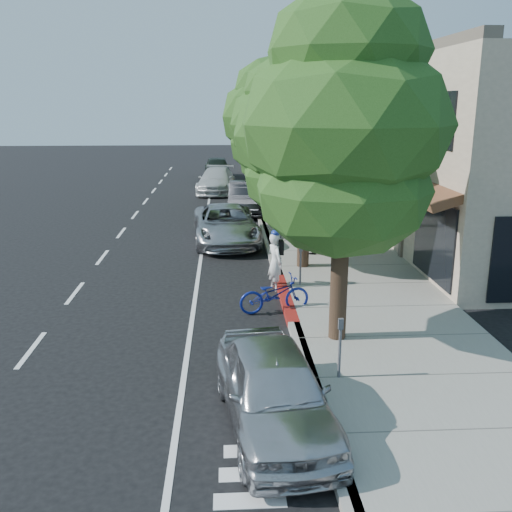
{
  "coord_description": "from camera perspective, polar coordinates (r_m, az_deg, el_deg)",
  "views": [
    {
      "loc": [
        -1.7,
        -14.35,
        5.55
      ],
      "look_at": [
        -0.85,
        0.96,
        1.35
      ],
      "focal_mm": 40.0,
      "sensor_mm": 36.0,
      "label": 1
    }
  ],
  "objects": [
    {
      "name": "curb_red_segment",
      "position": [
        16.38,
        2.96,
        -4.23
      ],
      "size": [
        0.32,
        4.0,
        0.15
      ],
      "primitive_type": "cube",
      "color": "maroon",
      "rests_on": "ground"
    },
    {
      "name": "bicycle",
      "position": [
        15.37,
        1.85,
        -3.85
      ],
      "size": [
        2.03,
        1.06,
        1.01
      ],
      "primitive_type": "imported",
      "rotation": [
        0.0,
        0.0,
        1.78
      ],
      "color": "navy",
      "rests_on": "ground"
    },
    {
      "name": "street_tree_4",
      "position": [
        36.44,
        0.94,
        14.37
      ],
      "size": [
        4.51,
        4.51,
        7.9
      ],
      "color": "black",
      "rests_on": "ground"
    },
    {
      "name": "street_tree_0",
      "position": [
        12.63,
        8.9,
        12.38
      ],
      "size": [
        4.6,
        4.6,
        7.92
      ],
      "color": "black",
      "rests_on": "ground"
    },
    {
      "name": "white_pickup",
      "position": [
        35.68,
        -3.99,
        7.54
      ],
      "size": [
        2.57,
        5.3,
        1.49
      ],
      "primitive_type": "imported",
      "rotation": [
        0.0,
        0.0,
        -0.1
      ],
      "color": "silver",
      "rests_on": "ground"
    },
    {
      "name": "street_tree_5",
      "position": [
        42.43,
        0.35,
        14.39
      ],
      "size": [
        4.87,
        4.87,
        7.89
      ],
      "color": "black",
      "rests_on": "ground"
    },
    {
      "name": "street_tree_2",
      "position": [
        24.51,
        2.99,
        12.77
      ],
      "size": [
        4.86,
        4.86,
        7.37
      ],
      "color": "black",
      "rests_on": "ground"
    },
    {
      "name": "dark_sedan",
      "position": [
        28.99,
        -1.02,
        5.85
      ],
      "size": [
        1.9,
        4.82,
        1.56
      ],
      "primitive_type": "imported",
      "rotation": [
        0.0,
        0.0,
        -0.05
      ],
      "color": "black",
      "rests_on": "ground"
    },
    {
      "name": "street_tree_3",
      "position": [
        30.47,
        1.77,
        13.57
      ],
      "size": [
        5.57,
        5.57,
        7.78
      ],
      "color": "black",
      "rests_on": "ground"
    },
    {
      "name": "storefront_building",
      "position": [
        34.32,
        16.37,
        11.29
      ],
      "size": [
        10.0,
        36.0,
        7.0
      ],
      "primitive_type": "cube",
      "color": "beige",
      "rests_on": "ground"
    },
    {
      "name": "street_tree_1",
      "position": [
        18.57,
        4.98,
        11.66
      ],
      "size": [
        4.78,
        4.78,
        7.23
      ],
      "color": "black",
      "rests_on": "ground"
    },
    {
      "name": "sidewalk",
      "position": [
        23.35,
        6.78,
        1.65
      ],
      "size": [
        4.6,
        56.0,
        0.15
      ],
      "primitive_type": "cube",
      "color": "gray",
      "rests_on": "ground"
    },
    {
      "name": "silver_suv",
      "position": [
        22.86,
        -3.03,
        3.16
      ],
      "size": [
        2.83,
        5.5,
        1.49
      ],
      "primitive_type": "imported",
      "rotation": [
        0.0,
        0.0,
        0.07
      ],
      "color": "#AEAEB3",
      "rests_on": "ground"
    },
    {
      "name": "ground",
      "position": [
        15.48,
        3.35,
        -5.73
      ],
      "size": [
        120.0,
        120.0,
        0.0
      ],
      "primitive_type": "plane",
      "color": "black",
      "rests_on": "ground"
    },
    {
      "name": "near_car_a",
      "position": [
        10.11,
        1.83,
        -13.21
      ],
      "size": [
        2.25,
        4.43,
        1.45
      ],
      "primitive_type": "imported",
      "rotation": [
        0.0,
        0.0,
        0.13
      ],
      "color": "#BABAC0",
      "rests_on": "ground"
    },
    {
      "name": "pedestrian",
      "position": [
        20.7,
        5.77,
        2.45
      ],
      "size": [
        1.01,
        0.99,
        1.64
      ],
      "primitive_type": "imported",
      "rotation": [
        0.0,
        0.0,
        3.86
      ],
      "color": "black",
      "rests_on": "sidewalk"
    },
    {
      "name": "curb",
      "position": [
        23.07,
        1.14,
        1.59
      ],
      "size": [
        0.3,
        56.0,
        0.15
      ],
      "primitive_type": "cube",
      "color": "#9E998E",
      "rests_on": "ground"
    },
    {
      "name": "cyclist",
      "position": [
        17.07,
        1.94,
        -0.59
      ],
      "size": [
        0.64,
        0.75,
        1.75
      ],
      "primitive_type": "imported",
      "rotation": [
        0.0,
        0.0,
        1.98
      ],
      "color": "white",
      "rests_on": "ground"
    },
    {
      "name": "dark_suv_far",
      "position": [
        42.39,
        -3.88,
        8.81
      ],
      "size": [
        2.07,
        4.61,
        1.54
      ],
      "primitive_type": "imported",
      "rotation": [
        0.0,
        0.0,
        0.06
      ],
      "color": "black",
      "rests_on": "ground"
    }
  ]
}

